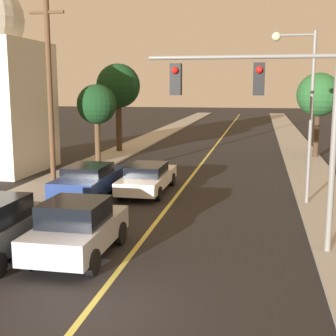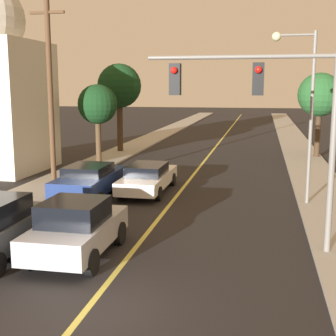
% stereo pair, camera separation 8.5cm
% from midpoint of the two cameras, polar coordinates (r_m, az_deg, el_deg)
% --- Properties ---
extents(ground_plane, '(200.00, 200.00, 0.00)m').
position_cam_midpoint_polar(ground_plane, '(10.74, -9.91, -16.70)').
color(ground_plane, black).
extents(road_surface, '(10.29, 80.00, 0.01)m').
position_cam_midpoint_polar(road_surface, '(45.33, 6.57, 3.78)').
color(road_surface, black).
rests_on(road_surface, ground).
extents(sidewalk_left, '(2.50, 80.00, 0.12)m').
position_cam_midpoint_polar(sidewalk_left, '(46.26, -1.36, 4.03)').
color(sidewalk_left, '#9E998E').
rests_on(sidewalk_left, ground).
extents(sidewalk_right, '(2.50, 80.00, 0.12)m').
position_cam_midpoint_polar(sidewalk_right, '(45.27, 14.68, 3.59)').
color(sidewalk_right, '#9E998E').
rests_on(sidewalk_right, ground).
extents(car_near_lane_front, '(1.97, 3.95, 1.67)m').
position_cam_midpoint_polar(car_near_lane_front, '(13.52, -11.20, -7.24)').
color(car_near_lane_front, '#A5A8B2').
rests_on(car_near_lane_front, ground).
extents(car_near_lane_second, '(1.90, 5.09, 1.32)m').
position_cam_midpoint_polar(car_near_lane_second, '(21.38, -2.61, -1.14)').
color(car_near_lane_second, white).
rests_on(car_near_lane_second, ground).
extents(car_outer_lane_second, '(2.04, 4.81, 1.45)m').
position_cam_midpoint_polar(car_outer_lane_second, '(20.70, -9.65, -1.45)').
color(car_outer_lane_second, navy).
rests_on(car_outer_lane_second, ground).
extents(traffic_signal_mast, '(5.32, 0.42, 5.73)m').
position_cam_midpoint_polar(traffic_signal_mast, '(13.50, 12.12, 7.44)').
color(traffic_signal_mast, slate).
rests_on(traffic_signal_mast, ground).
extents(streetlamp_right, '(1.71, 0.36, 6.78)m').
position_cam_midpoint_polar(streetlamp_right, '(19.35, 15.86, 8.66)').
color(streetlamp_right, slate).
rests_on(streetlamp_right, ground).
extents(utility_pole_left, '(1.60, 0.24, 8.44)m').
position_cam_midpoint_polar(utility_pole_left, '(21.81, -14.31, 8.87)').
color(utility_pole_left, '#513823').
rests_on(utility_pole_left, ground).
extents(tree_left_near, '(2.46, 2.46, 4.81)m').
position_cam_midpoint_polar(tree_left_near, '(29.50, -8.78, 7.60)').
color(tree_left_near, '#4C3823').
rests_on(tree_left_near, ground).
extents(tree_left_far, '(3.16, 3.16, 6.30)m').
position_cam_midpoint_polar(tree_left_far, '(34.31, -6.16, 9.84)').
color(tree_left_far, '#3D2B1C').
rests_on(tree_left_far, ground).
extents(tree_right_near, '(2.88, 2.88, 5.58)m').
position_cam_midpoint_polar(tree_right_near, '(32.84, 17.81, 8.44)').
color(tree_right_near, '#3D2B1C').
rests_on(tree_right_near, ground).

